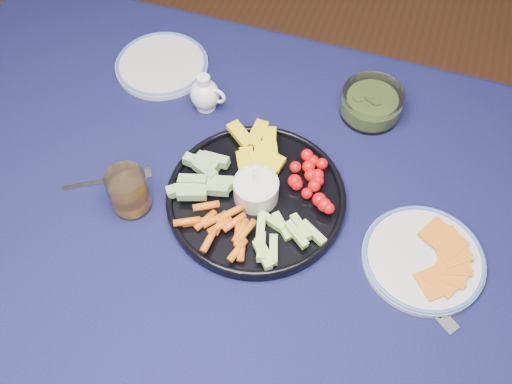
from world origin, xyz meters
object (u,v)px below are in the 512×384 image
(dining_table, at_px, (258,246))
(pickle_bowl, at_px, (371,104))
(side_plate_extra, at_px, (162,64))
(creamer_pitcher, at_px, (205,94))
(cheese_plate, at_px, (424,257))
(crudite_platter, at_px, (255,195))
(juice_tumbler, at_px, (129,193))

(dining_table, bearing_deg, pickle_bowl, 68.20)
(dining_table, height_order, side_plate_extra, side_plate_extra)
(pickle_bowl, xyz_separation_m, side_plate_extra, (-0.49, -0.02, -0.02))
(creamer_pitcher, relative_size, cheese_plate, 0.40)
(side_plate_extra, bearing_deg, cheese_plate, -24.98)
(dining_table, bearing_deg, creamer_pitcher, 129.43)
(creamer_pitcher, bearing_deg, crudite_platter, -47.94)
(creamer_pitcher, xyz_separation_m, juice_tumbler, (-0.04, -0.29, 0.00))
(dining_table, distance_m, juice_tumbler, 0.28)
(pickle_bowl, xyz_separation_m, juice_tumbler, (-0.39, -0.38, 0.01))
(creamer_pitcher, xyz_separation_m, pickle_bowl, (0.34, 0.10, -0.01))
(cheese_plate, xyz_separation_m, side_plate_extra, (-0.66, 0.31, -0.00))
(crudite_platter, bearing_deg, creamer_pitcher, 132.06)
(creamer_pitcher, xyz_separation_m, side_plate_extra, (-0.14, 0.08, -0.03))
(dining_table, distance_m, crudite_platter, 0.12)
(cheese_plate, distance_m, juice_tumbler, 0.56)
(juice_tumbler, distance_m, side_plate_extra, 0.38)
(pickle_bowl, bearing_deg, dining_table, -111.80)
(creamer_pitcher, bearing_deg, pickle_bowl, 15.88)
(cheese_plate, bearing_deg, side_plate_extra, 155.02)
(dining_table, distance_m, cheese_plate, 0.33)
(creamer_pitcher, distance_m, pickle_bowl, 0.36)
(dining_table, height_order, cheese_plate, cheese_plate)
(cheese_plate, bearing_deg, crudite_platter, 175.77)
(juice_tumbler, xyz_separation_m, side_plate_extra, (-0.10, 0.37, -0.03))
(side_plate_extra, bearing_deg, creamer_pitcher, -29.52)
(crudite_platter, bearing_deg, juice_tumbler, -159.20)
(crudite_platter, bearing_deg, pickle_bowl, 61.43)
(dining_table, height_order, crudite_platter, crudite_platter)
(creamer_pitcher, bearing_deg, cheese_plate, -23.66)
(crudite_platter, relative_size, creamer_pitcher, 3.95)
(pickle_bowl, height_order, juice_tumbler, juice_tumbler)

